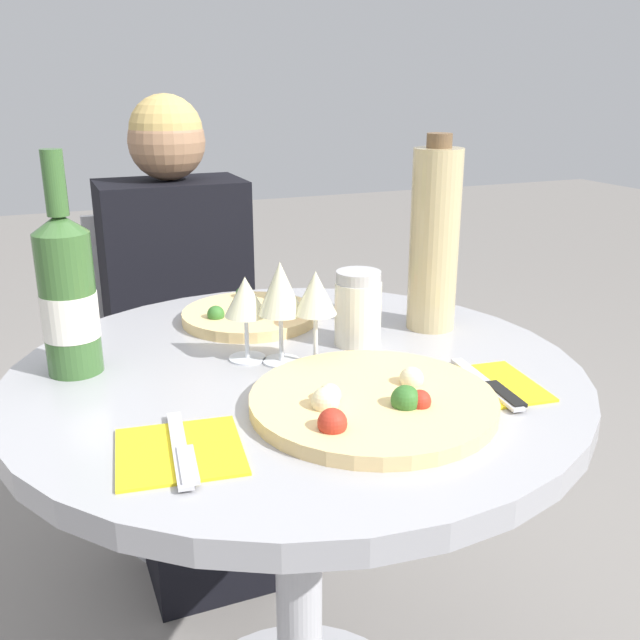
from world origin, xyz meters
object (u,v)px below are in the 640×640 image
(seated_diner, at_px, (188,366))
(wine_bottle, at_px, (68,295))
(chair_behind_diner, at_px, (178,383))
(dining_table, at_px, (297,457))
(pizza_large, at_px, (373,401))
(tall_carafe, at_px, (434,239))

(seated_diner, relative_size, wine_bottle, 3.38)
(chair_behind_diner, distance_m, seated_diner, 0.17)
(dining_table, distance_m, chair_behind_diner, 0.78)
(dining_table, relative_size, seated_diner, 0.79)
(chair_behind_diner, relative_size, pizza_large, 2.48)
(seated_diner, relative_size, tall_carafe, 3.31)
(seated_diner, bearing_deg, chair_behind_diner, -90.00)
(chair_behind_diner, xyz_separation_m, tall_carafe, (0.34, -0.67, 0.49))
(chair_behind_diner, bearing_deg, dining_table, 93.69)
(chair_behind_diner, xyz_separation_m, seated_diner, (-0.00, -0.14, 0.10))
(chair_behind_diner, height_order, seated_diner, seated_diner)
(chair_behind_diner, xyz_separation_m, wine_bottle, (-0.27, -0.65, 0.45))
(dining_table, relative_size, pizza_large, 2.64)
(dining_table, height_order, pizza_large, pizza_large)
(wine_bottle, bearing_deg, pizza_large, -39.13)
(dining_table, xyz_separation_m, wine_bottle, (-0.32, 0.12, 0.28))
(pizza_large, bearing_deg, seated_diner, 96.56)
(pizza_large, bearing_deg, wine_bottle, 140.87)
(dining_table, xyz_separation_m, chair_behind_diner, (-0.05, 0.76, -0.17))
(seated_diner, distance_m, pizza_large, 0.84)
(dining_table, bearing_deg, tall_carafe, 16.69)
(dining_table, bearing_deg, pizza_large, -76.51)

